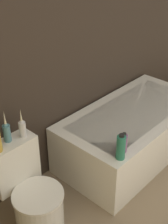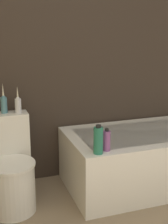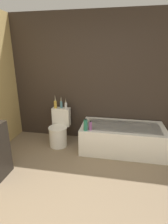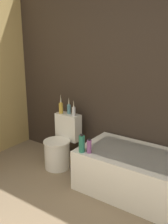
# 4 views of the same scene
# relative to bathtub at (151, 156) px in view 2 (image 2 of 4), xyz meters

# --- Properties ---
(wall_back_tiled) EXTENTS (6.40, 0.06, 2.60)m
(wall_back_tiled) POSITION_rel_bathtub_xyz_m (-0.72, 0.44, 1.04)
(wall_back_tiled) COLOR #332821
(wall_back_tiled) RESTS_ON ground_plane
(bathtub) EXTENTS (1.57, 0.79, 0.51)m
(bathtub) POSITION_rel_bathtub_xyz_m (0.00, 0.00, 0.00)
(bathtub) COLOR white
(bathtub) RESTS_ON ground
(toilet) EXTENTS (0.38, 0.54, 0.73)m
(toilet) POSITION_rel_bathtub_xyz_m (-1.28, 0.01, 0.05)
(toilet) COLOR white
(toilet) RESTS_ON ground
(vase_silver) EXTENTS (0.05, 0.05, 0.25)m
(vase_silver) POSITION_rel_bathtub_xyz_m (-1.28, 0.21, 0.56)
(vase_silver) COLOR teal
(vase_silver) RESTS_ON toilet
(vase_bronze) EXTENTS (0.05, 0.05, 0.22)m
(vase_bronze) POSITION_rel_bathtub_xyz_m (-1.17, 0.18, 0.55)
(vase_bronze) COLOR silver
(vase_bronze) RESTS_ON toilet
(shampoo_bottle_tall) EXTENTS (0.07, 0.07, 0.22)m
(shampoo_bottle_tall) POSITION_rel_bathtub_xyz_m (-0.66, -0.33, 0.35)
(shampoo_bottle_tall) COLOR #267259
(shampoo_bottle_tall) RESTS_ON bathtub
(shampoo_bottle_short) EXTENTS (0.06, 0.06, 0.18)m
(shampoo_bottle_short) POSITION_rel_bathtub_xyz_m (-0.58, -0.30, 0.33)
(shampoo_bottle_short) COLOR #8C4C8C
(shampoo_bottle_short) RESTS_ON bathtub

